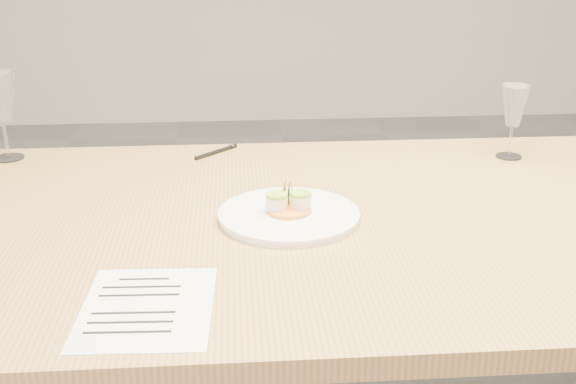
{
  "coord_description": "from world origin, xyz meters",
  "views": [
    {
      "loc": [
        -0.31,
        -1.32,
        1.31
      ],
      "look_at": [
        -0.2,
        0.0,
        0.8
      ],
      "focal_mm": 45.0,
      "sensor_mm": 36.0,
      "label": 1
    }
  ],
  "objects": [
    {
      "name": "wine_glass_0",
      "position": [
        -0.86,
        0.42,
        0.9
      ],
      "size": [
        0.09,
        0.09,
        0.22
      ],
      "color": "white",
      "rests_on": "dining_table"
    },
    {
      "name": "ballpoint_pen",
      "position": [
        -0.35,
        0.42,
        0.76
      ],
      "size": [
        0.11,
        0.11,
        0.01
      ],
      "rotation": [
        0.0,
        0.0,
        0.79
      ],
      "color": "black",
      "rests_on": "dining_table"
    },
    {
      "name": "dinner_plate",
      "position": [
        -0.2,
        -0.02,
        0.76
      ],
      "size": [
        0.28,
        0.28,
        0.07
      ],
      "rotation": [
        0.0,
        0.0,
        0.22
      ],
      "color": "white",
      "rests_on": "dining_table"
    },
    {
      "name": "dining_table",
      "position": [
        0.0,
        0.0,
        0.68
      ],
      "size": [
        2.4,
        1.0,
        0.75
      ],
      "color": "#AD814B",
      "rests_on": "ground"
    },
    {
      "name": "recipe_sheet",
      "position": [
        -0.45,
        -0.34,
        0.75
      ],
      "size": [
        0.21,
        0.26,
        0.0
      ],
      "rotation": [
        0.0,
        0.0,
        -0.04
      ],
      "color": "white",
      "rests_on": "dining_table"
    },
    {
      "name": "wine_glass_1",
      "position": [
        0.37,
        0.33,
        0.88
      ],
      "size": [
        0.07,
        0.07,
        0.18
      ],
      "color": "white",
      "rests_on": "dining_table"
    }
  ]
}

